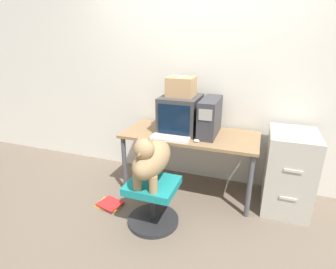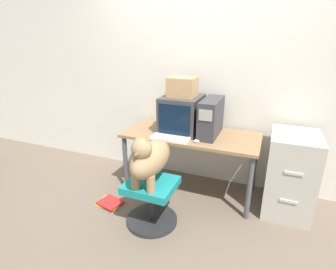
# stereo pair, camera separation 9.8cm
# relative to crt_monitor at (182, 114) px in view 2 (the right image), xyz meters

# --- Properties ---
(ground_plane) EXTENTS (12.00, 12.00, 0.00)m
(ground_plane) POSITION_rel_crt_monitor_xyz_m (0.13, -0.39, -0.90)
(ground_plane) COLOR #6B5B4C
(wall_back) EXTENTS (8.00, 0.05, 2.60)m
(wall_back) POSITION_rel_crt_monitor_xyz_m (0.13, 0.34, 0.40)
(wall_back) COLOR silver
(wall_back) RESTS_ON ground_plane
(desk) EXTENTS (1.45, 0.66, 0.70)m
(desk) POSITION_rel_crt_monitor_xyz_m (0.13, -0.06, -0.28)
(desk) COLOR olive
(desk) RESTS_ON ground_plane
(crt_monitor) EXTENTS (0.41, 0.47, 0.39)m
(crt_monitor) POSITION_rel_crt_monitor_xyz_m (0.00, 0.00, 0.00)
(crt_monitor) COLOR #383838
(crt_monitor) RESTS_ON desk
(pc_tower) EXTENTS (0.18, 0.50, 0.39)m
(pc_tower) POSITION_rel_crt_monitor_xyz_m (0.33, -0.01, -0.00)
(pc_tower) COLOR #333338
(pc_tower) RESTS_ON desk
(keyboard) EXTENTS (0.40, 0.17, 0.03)m
(keyboard) POSITION_rel_crt_monitor_xyz_m (-0.02, -0.29, -0.18)
(keyboard) COLOR silver
(keyboard) RESTS_ON desk
(computer_mouse) EXTENTS (0.06, 0.04, 0.03)m
(computer_mouse) POSITION_rel_crt_monitor_xyz_m (0.26, -0.29, -0.18)
(computer_mouse) COLOR silver
(computer_mouse) RESTS_ON desk
(office_chair) EXTENTS (0.49, 0.49, 0.44)m
(office_chair) POSITION_rel_crt_monitor_xyz_m (-0.03, -0.74, -0.66)
(office_chair) COLOR #262628
(office_chair) RESTS_ON ground_plane
(dog) EXTENTS (0.27, 0.60, 0.51)m
(dog) POSITION_rel_crt_monitor_xyz_m (-0.03, -0.75, -0.21)
(dog) COLOR #9E7F56
(dog) RESTS_ON office_chair
(filing_cabinet) EXTENTS (0.45, 0.57, 0.83)m
(filing_cabinet) POSITION_rel_crt_monitor_xyz_m (1.16, -0.04, -0.48)
(filing_cabinet) COLOR #B7B2A3
(filing_cabinet) RESTS_ON ground_plane
(cardboard_box) EXTENTS (0.28, 0.25, 0.20)m
(cardboard_box) POSITION_rel_crt_monitor_xyz_m (0.00, 0.00, 0.30)
(cardboard_box) COLOR tan
(cardboard_box) RESTS_ON crt_monitor
(book_stack_floor) EXTENTS (0.28, 0.25, 0.04)m
(book_stack_floor) POSITION_rel_crt_monitor_xyz_m (-0.57, -0.66, -0.88)
(book_stack_floor) COLOR gold
(book_stack_floor) RESTS_ON ground_plane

